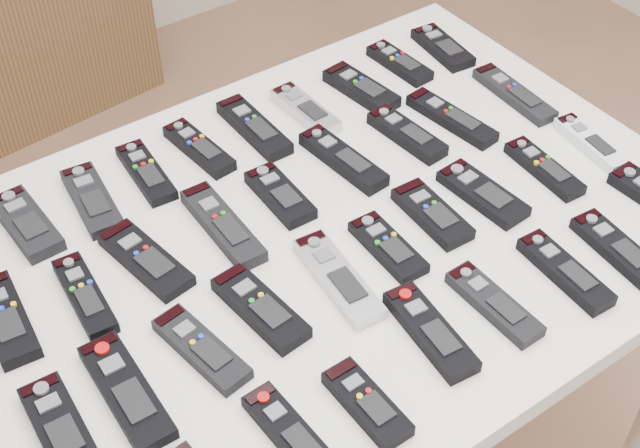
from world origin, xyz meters
TOP-DOWN VIEW (x-y plane):
  - table at (-0.13, 0.12)m, footprint 1.25×0.88m
  - remote_1 at (-0.51, 0.40)m, footprint 0.07×0.17m
  - remote_2 at (-0.40, 0.39)m, footprint 0.08×0.18m
  - remote_3 at (-0.30, 0.41)m, footprint 0.06×0.17m
  - remote_4 at (-0.19, 0.41)m, footprint 0.06×0.17m
  - remote_5 at (-0.08, 0.40)m, footprint 0.05×0.19m
  - remote_6 at (0.03, 0.39)m, footprint 0.05×0.16m
  - remote_7 at (0.16, 0.38)m, footprint 0.07×0.17m
  - remote_8 at (0.27, 0.41)m, footprint 0.06×0.15m
  - remote_9 at (0.38, 0.40)m, footprint 0.07×0.16m
  - remote_10 at (-0.62, 0.23)m, footprint 0.07×0.18m
  - remote_11 at (-0.50, 0.20)m, footprint 0.06×0.17m
  - remote_12 at (-0.39, 0.22)m, footprint 0.09×0.19m
  - remote_13 at (-0.26, 0.21)m, footprint 0.06×0.20m
  - remote_14 at (-0.14, 0.22)m, footprint 0.06×0.15m
  - remote_15 at (0.00, 0.23)m, footprint 0.06×0.19m
  - remote_16 at (0.14, 0.22)m, footprint 0.06×0.17m
  - remote_17 at (0.24, 0.21)m, footprint 0.07×0.19m
  - remote_18 at (0.39, 0.20)m, footprint 0.06×0.20m
  - remote_19 at (-0.63, 0.01)m, footprint 0.07×0.17m
  - remote_20 at (-0.53, 0.01)m, footprint 0.06×0.20m
  - remote_21 at (-0.41, 0.02)m, footprint 0.08×0.17m
  - remote_22 at (-0.30, 0.03)m, footprint 0.07×0.18m
  - remote_23 at (-0.17, 0.01)m, footprint 0.07×0.20m
  - remote_24 at (-0.07, 0.02)m, footprint 0.06×0.15m
  - remote_25 at (0.04, 0.04)m, footprint 0.06×0.16m
  - remote_26 at (0.14, 0.03)m, footprint 0.07×0.17m
  - remote_27 at (0.27, 0.01)m, footprint 0.05×0.17m
  - remote_28 at (0.39, 0.01)m, footprint 0.06×0.16m
  - remote_31 at (-0.38, -0.18)m, footprint 0.05×0.17m
  - remote_32 at (-0.27, -0.20)m, footprint 0.05×0.14m
  - remote_33 at (-0.12, -0.15)m, footprint 0.07×0.18m
  - remote_34 at (-0.01, -0.16)m, footprint 0.05×0.17m
  - remote_35 at (0.12, -0.18)m, footprint 0.06×0.17m
  - remote_36 at (0.23, -0.20)m, footprint 0.07×0.17m

SIDE VIEW (x-z plane):
  - table at x=-0.13m, z-range 0.33..1.11m
  - remote_3 at x=-0.30m, z-range 0.78..0.80m
  - remote_18 at x=0.39m, z-range 0.78..0.80m
  - remote_24 at x=-0.07m, z-range 0.78..0.80m
  - remote_9 at x=0.38m, z-range 0.78..0.80m
  - remote_2 at x=-0.40m, z-range 0.78..0.80m
  - remote_8 at x=0.27m, z-range 0.78..0.80m
  - remote_12 at x=-0.39m, z-range 0.78..0.80m
  - remote_27 at x=0.27m, z-range 0.78..0.80m
  - remote_21 at x=-0.41m, z-range 0.78..0.80m
  - remote_23 at x=-0.17m, z-range 0.78..0.80m
  - remote_26 at x=0.14m, z-range 0.78..0.80m
  - remote_31 at x=-0.38m, z-range 0.78..0.80m
  - remote_28 at x=0.39m, z-range 0.78..0.80m
  - remote_17 at x=0.24m, z-range 0.78..0.80m
  - remote_4 at x=-0.19m, z-range 0.78..0.80m
  - remote_34 at x=-0.01m, z-range 0.78..0.80m
  - remote_11 at x=-0.50m, z-range 0.78..0.80m
  - remote_20 at x=-0.53m, z-range 0.78..0.80m
  - remote_36 at x=0.23m, z-range 0.78..0.80m
  - remote_14 at x=-0.14m, z-range 0.78..0.80m
  - remote_25 at x=0.04m, z-range 0.78..0.80m
  - remote_5 at x=-0.08m, z-range 0.78..0.80m
  - remote_1 at x=-0.51m, z-range 0.78..0.80m
  - remote_7 at x=0.16m, z-range 0.78..0.80m
  - remote_6 at x=0.03m, z-range 0.78..0.80m
  - remote_35 at x=0.12m, z-range 0.78..0.80m
  - remote_33 at x=-0.12m, z-range 0.78..0.80m
  - remote_10 at x=-0.62m, z-range 0.78..0.80m
  - remote_16 at x=0.14m, z-range 0.78..0.80m
  - remote_32 at x=-0.27m, z-range 0.78..0.80m
  - remote_22 at x=-0.30m, z-range 0.78..0.80m
  - remote_13 at x=-0.26m, z-range 0.78..0.80m
  - remote_15 at x=0.00m, z-range 0.78..0.80m
  - remote_19 at x=-0.63m, z-range 0.78..0.80m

